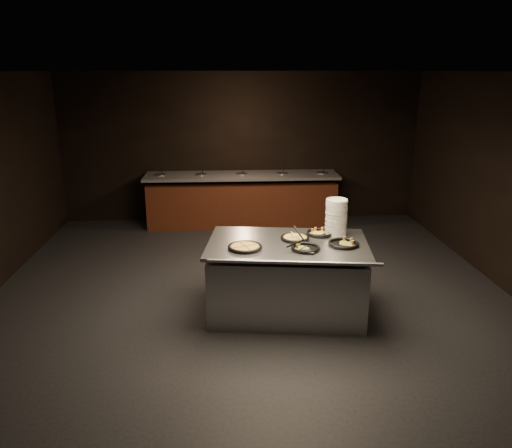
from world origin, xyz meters
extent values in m
cube|color=black|center=(0.00, 0.00, -0.01)|extent=(7.00, 8.00, 0.01)
cube|color=black|center=(0.00, 0.00, 2.90)|extent=(7.00, 8.00, 0.01)
cube|color=black|center=(0.00, 4.00, 1.45)|extent=(7.00, 0.01, 2.90)
cube|color=black|center=(0.00, -4.00, 1.45)|extent=(7.00, 0.01, 2.90)
cube|color=#5C2115|center=(0.00, 3.58, 0.43)|extent=(3.60, 0.75, 0.85)
cube|color=slate|center=(0.00, 3.58, 0.97)|extent=(3.70, 0.83, 0.05)
cube|color=#39150D|center=(0.00, 3.58, 0.04)|extent=(3.60, 0.69, 0.08)
cylinder|color=silver|center=(-1.55, 3.58, 0.98)|extent=(0.22, 0.22, 0.08)
cylinder|color=#597D32|center=(-1.55, 3.58, 1.00)|extent=(0.19, 0.19, 0.02)
cylinder|color=black|center=(-1.52, 3.56, 1.09)|extent=(0.04, 0.10, 0.19)
cylinder|color=silver|center=(-0.78, 3.58, 0.98)|extent=(0.22, 0.22, 0.08)
cylinder|color=#597D32|center=(-0.78, 3.58, 1.00)|extent=(0.19, 0.19, 0.02)
cylinder|color=black|center=(-0.74, 3.56, 1.09)|extent=(0.04, 0.10, 0.19)
cylinder|color=silver|center=(0.00, 3.58, 0.98)|extent=(0.22, 0.22, 0.08)
cylinder|color=#597D32|center=(0.00, 3.58, 1.00)|extent=(0.19, 0.19, 0.02)
cylinder|color=black|center=(0.03, 3.56, 1.09)|extent=(0.04, 0.10, 0.19)
cylinder|color=silver|center=(0.78, 3.58, 0.98)|extent=(0.22, 0.22, 0.08)
cylinder|color=#597D32|center=(0.78, 3.58, 1.00)|extent=(0.19, 0.19, 0.02)
cylinder|color=black|center=(0.81, 3.56, 1.09)|extent=(0.04, 0.10, 0.19)
cylinder|color=silver|center=(1.55, 3.58, 0.98)|extent=(0.22, 0.22, 0.08)
cylinder|color=#597D32|center=(1.55, 3.58, 1.00)|extent=(0.19, 0.19, 0.02)
cylinder|color=black|center=(1.58, 3.56, 1.09)|extent=(0.04, 0.10, 0.19)
cube|color=silver|center=(0.42, -0.19, 0.41)|extent=(1.97, 1.35, 0.83)
cube|color=silver|center=(0.42, -0.19, 0.90)|extent=(2.06, 1.44, 0.04)
cylinder|color=silver|center=(0.42, -0.79, 0.90)|extent=(1.91, 0.29, 0.04)
cylinder|color=silver|center=(1.07, 0.11, 1.15)|extent=(0.27, 0.27, 0.45)
cylinder|color=black|center=(-0.10, -0.36, 0.93)|extent=(0.38, 0.38, 0.01)
torus|color=black|center=(-0.10, -0.36, 0.94)|extent=(0.40, 0.40, 0.04)
torus|color=#905F25|center=(-0.10, -0.36, 0.95)|extent=(0.34, 0.34, 0.03)
cylinder|color=#F4D958|center=(-0.10, -0.36, 0.94)|extent=(0.30, 0.30, 0.02)
cube|color=black|center=(-0.10, -0.36, 0.95)|extent=(0.12, 0.28, 0.00)
cube|color=black|center=(-0.10, -0.36, 0.95)|extent=(0.28, 0.12, 0.00)
cylinder|color=black|center=(0.53, -0.07, 0.93)|extent=(0.33, 0.33, 0.01)
torus|color=black|center=(0.53, -0.07, 0.94)|extent=(0.36, 0.36, 0.04)
torus|color=#905F25|center=(0.53, -0.07, 0.95)|extent=(0.29, 0.29, 0.03)
cylinder|color=#F4D958|center=(0.53, -0.07, 0.94)|extent=(0.25, 0.25, 0.02)
cube|color=black|center=(0.53, -0.07, 0.95)|extent=(0.09, 0.24, 0.00)
cube|color=black|center=(0.53, -0.07, 0.95)|extent=(0.24, 0.09, 0.00)
cylinder|color=black|center=(0.86, 0.10, 0.93)|extent=(0.31, 0.31, 0.01)
torus|color=black|center=(0.86, 0.10, 0.94)|extent=(0.33, 0.33, 0.04)
cylinder|color=black|center=(0.60, -0.44, 0.93)|extent=(0.32, 0.32, 0.01)
torus|color=black|center=(0.60, -0.44, 0.94)|extent=(0.34, 0.34, 0.04)
cylinder|color=black|center=(1.07, -0.32, 0.93)|extent=(0.34, 0.34, 0.01)
torus|color=black|center=(1.07, -0.32, 0.94)|extent=(0.37, 0.37, 0.04)
cube|color=silver|center=(0.46, -0.02, 0.94)|extent=(0.15, 0.15, 0.00)
cylinder|color=black|center=(0.56, -0.16, 1.03)|extent=(0.13, 0.19, 0.15)
cylinder|color=silver|center=(0.51, -0.09, 0.98)|extent=(0.07, 0.10, 0.09)
cube|color=silver|center=(0.62, -0.57, 0.94)|extent=(0.14, 0.12, 0.00)
cylinder|color=black|center=(0.47, -0.51, 1.02)|extent=(0.20, 0.10, 0.13)
cylinder|color=silver|center=(0.55, -0.54, 0.97)|extent=(0.10, 0.05, 0.08)
camera|label=1|loc=(-0.31, -5.83, 2.92)|focal=35.00mm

